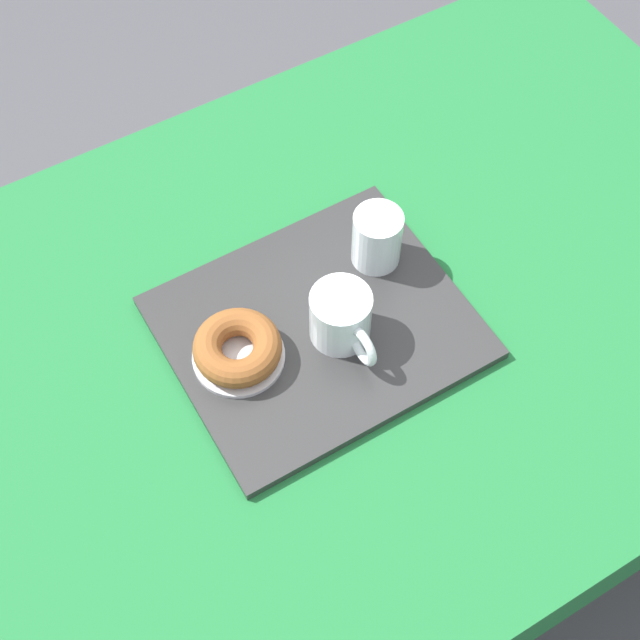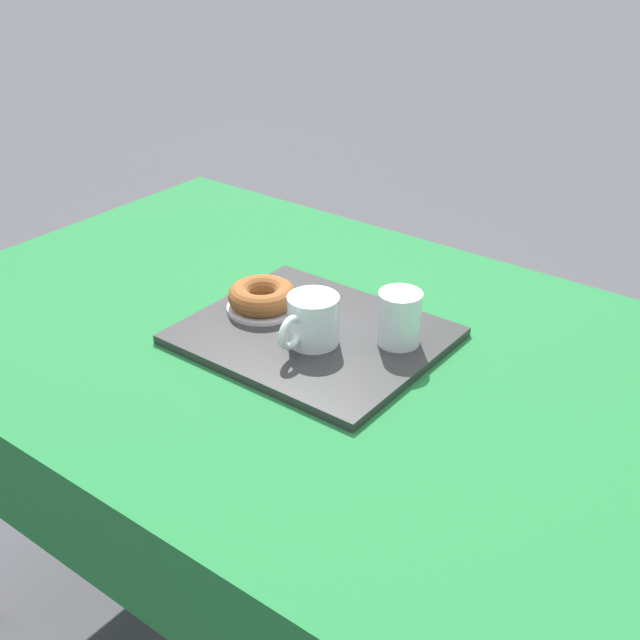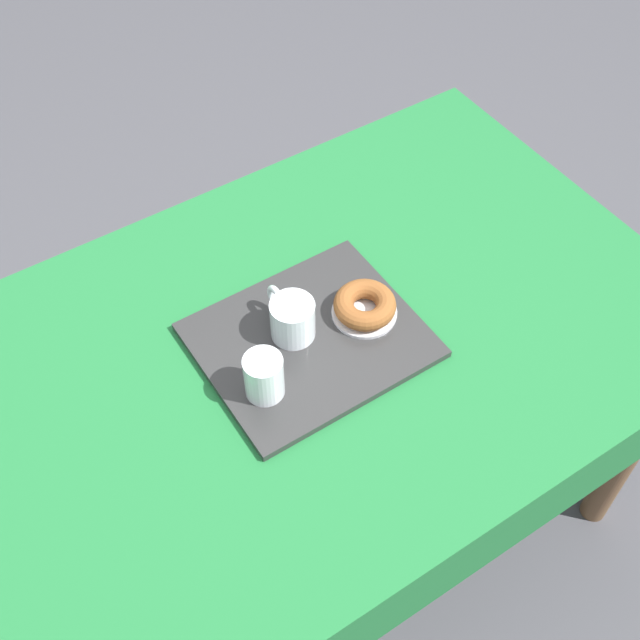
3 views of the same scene
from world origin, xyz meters
name	(u,v)px [view 2 (image 2 of 3)]	position (x,y,z in m)	size (l,w,h in m)	color
dining_table	(323,389)	(0.00, 0.00, 0.68)	(1.48, 0.93, 0.77)	#1E6B33
serving_tray	(314,335)	(0.02, 0.00, 0.78)	(0.40, 0.33, 0.02)	#2D2D2D
tea_mug_left	(313,322)	(0.00, 0.03, 0.82)	(0.08, 0.12, 0.08)	white
water_glass_near	(399,320)	(-0.11, -0.06, 0.82)	(0.07, 0.07, 0.09)	white
donut_plate_left	(263,307)	(0.14, -0.01, 0.79)	(0.12, 0.12, 0.01)	silver
sugar_donut_left	(262,296)	(0.14, -0.01, 0.81)	(0.12, 0.12, 0.04)	brown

